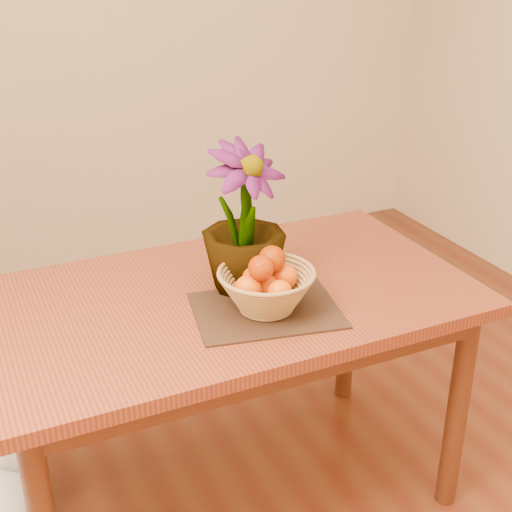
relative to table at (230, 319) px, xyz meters
name	(u,v)px	position (x,y,z in m)	size (l,w,h in m)	color
wall_back	(68,8)	(0.00, 1.95, 0.69)	(4.00, 0.02, 2.70)	beige
table	(230,319)	(0.00, 0.00, 0.00)	(1.40, 0.80, 0.75)	maroon
placemat	(266,310)	(0.05, -0.14, 0.09)	(0.39, 0.29, 0.01)	#331D12
wicker_basket	(266,292)	(0.05, -0.14, 0.15)	(0.27, 0.27, 0.11)	#A37C44
orange_pile	(267,274)	(0.05, -0.14, 0.20)	(0.19, 0.18, 0.13)	#FC6204
potted_plant	(244,219)	(0.05, 0.01, 0.30)	(0.24, 0.24, 0.43)	#144313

